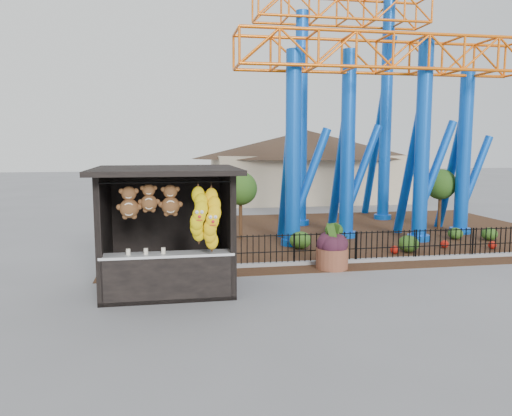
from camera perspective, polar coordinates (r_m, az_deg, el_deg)
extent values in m
plane|color=slate|center=(12.43, 4.25, -9.99)|extent=(120.00, 120.00, 0.00)
cube|color=#331E11|center=(21.03, 9.45, -2.90)|extent=(18.00, 12.00, 0.02)
cube|color=gray|center=(16.49, 15.28, -5.69)|extent=(18.00, 0.18, 0.12)
cube|color=black|center=(13.21, -9.96, -8.81)|extent=(3.20, 2.60, 0.10)
cube|color=black|center=(14.11, -10.10, -1.75)|extent=(3.20, 0.12, 3.00)
cube|color=black|center=(12.98, -16.92, -2.73)|extent=(0.12, 2.60, 3.00)
cube|color=black|center=(12.97, -3.27, -2.43)|extent=(0.12, 2.60, 3.00)
cube|color=black|center=(12.46, -10.26, 4.29)|extent=(3.50, 3.40, 0.12)
cube|color=black|center=(11.78, -17.57, -3.76)|extent=(0.14, 0.14, 3.00)
cube|color=black|center=(11.77, -2.61, -3.43)|extent=(0.14, 0.14, 3.00)
cube|color=black|center=(12.06, -9.99, -7.90)|extent=(3.00, 0.50, 1.10)
cube|color=silver|center=(11.93, -10.05, -5.26)|extent=(3.10, 0.55, 0.06)
cylinder|color=black|center=(11.28, -10.24, 2.92)|extent=(2.90, 0.04, 0.04)
cylinder|color=blue|center=(18.06, 4.27, 6.66)|extent=(0.56, 0.56, 7.00)
cylinder|color=blue|center=(18.41, 4.17, -3.92)|extent=(0.84, 0.84, 0.24)
cylinder|color=blue|center=(19.95, 10.44, 7.05)|extent=(0.56, 0.56, 7.30)
cylinder|color=blue|center=(20.27, 10.21, -2.98)|extent=(0.84, 0.84, 0.24)
cylinder|color=blue|center=(19.89, 18.49, 7.09)|extent=(0.56, 0.56, 7.50)
cylinder|color=blue|center=(20.21, 18.07, -3.25)|extent=(0.84, 0.84, 0.24)
cylinder|color=blue|center=(22.20, 22.66, 5.72)|extent=(0.56, 0.56, 6.60)
cylinder|color=blue|center=(22.48, 22.27, -2.40)|extent=(0.84, 0.84, 0.24)
cylinder|color=blue|center=(22.82, 5.18, 9.92)|extent=(0.56, 0.56, 9.50)
cylinder|color=blue|center=(23.07, 5.04, -1.65)|extent=(0.84, 0.84, 0.24)
cylinder|color=blue|center=(25.31, 14.63, 10.58)|extent=(0.56, 0.56, 10.50)
cylinder|color=blue|center=(25.51, 14.26, -0.99)|extent=(0.84, 0.84, 0.24)
cylinder|color=blue|center=(18.96, 3.57, 4.05)|extent=(0.36, 2.21, 5.85)
cylinder|color=blue|center=(18.57, 6.11, 3.42)|extent=(1.62, 0.32, 3.73)
cylinder|color=blue|center=(20.82, 9.52, 4.56)|extent=(0.36, 2.29, 6.10)
cylinder|color=blue|center=(20.52, 11.91, 3.96)|extent=(1.67, 0.32, 3.88)
cylinder|color=blue|center=(20.71, 17.20, 4.53)|extent=(0.36, 2.34, 6.26)
cylinder|color=blue|center=(20.52, 19.68, 3.89)|extent=(1.71, 0.32, 3.99)
cylinder|color=blue|center=(22.99, 21.36, 3.75)|extent=(0.36, 2.10, 5.53)
cylinder|color=blue|center=(22.87, 23.62, 3.22)|extent=(1.54, 0.32, 3.52)
cylinder|color=brown|center=(15.11, 8.68, -5.70)|extent=(1.17, 1.17, 0.63)
ellipsoid|color=#2F131F|center=(14.98, 8.73, -3.34)|extent=(0.70, 0.70, 0.64)
imported|color=#1B5519|center=(15.36, 8.95, -4.77)|extent=(1.10, 1.02, 1.01)
ellipsoid|color=#284C16|center=(17.72, 5.09, -3.69)|extent=(0.77, 0.77, 0.62)
ellipsoid|color=#284C16|center=(17.92, 17.03, -3.93)|extent=(0.72, 0.72, 0.57)
ellipsoid|color=#284C16|center=(20.94, 21.83, -2.71)|extent=(0.57, 0.57, 0.46)
ellipsoid|color=#284C16|center=(20.01, 8.91, -2.53)|extent=(0.73, 0.73, 0.58)
ellipsoid|color=#284C16|center=(21.24, 25.12, -2.71)|extent=(0.61, 0.61, 0.49)
sphere|color=#B7160C|center=(16.25, 7.46, -5.34)|extent=(0.28, 0.28, 0.28)
sphere|color=#B7160C|center=(17.52, 15.54, -4.62)|extent=(0.28, 0.28, 0.28)
sphere|color=#B7160C|center=(19.05, 20.74, -3.88)|extent=(0.28, 0.28, 0.28)
sphere|color=#B7160C|center=(19.54, 25.39, -3.85)|extent=(0.28, 0.28, 0.28)
cube|color=#BFAD8C|center=(32.82, 5.82, 3.41)|extent=(12.00, 6.00, 3.00)
cone|color=#332319|center=(32.75, 5.87, 7.61)|extent=(15.00, 15.00, 1.80)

